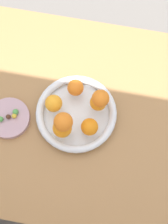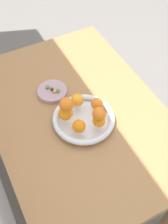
{
  "view_description": "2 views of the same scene",
  "coord_description": "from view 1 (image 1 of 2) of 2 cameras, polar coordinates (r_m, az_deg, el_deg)",
  "views": [
    {
      "loc": [
        -0.16,
        0.34,
        1.87
      ],
      "look_at": [
        -0.09,
        0.01,
        0.81
      ],
      "focal_mm": 55.0,
      "sensor_mm": 36.0,
      "label": 1
    },
    {
      "loc": [
        -0.72,
        0.34,
        1.75
      ],
      "look_at": [
        -0.08,
        0.01,
        0.84
      ],
      "focal_mm": 45.0,
      "sensor_mm": 36.0,
      "label": 2
    }
  ],
  "objects": [
    {
      "name": "fruit_bowl",
      "position": [
        1.17,
        -1.3,
        -0.33
      ],
      "size": [
        0.28,
        0.28,
        0.04
      ],
      "color": "silver",
      "rests_on": "dining_table"
    },
    {
      "name": "candy_ball_3",
      "position": [
        1.18,
        -13.69,
        -1.17
      ],
      "size": [
        0.02,
        0.02,
        0.02
      ],
      "primitive_type": "sphere",
      "color": "#4C9947",
      "rests_on": "candy_dish"
    },
    {
      "name": "orange_2",
      "position": [
        1.1,
        -3.64,
        -2.66
      ],
      "size": [
        0.06,
        0.06,
        0.06
      ],
      "primitive_type": "sphere",
      "color": "orange",
      "rests_on": "fruit_bowl"
    },
    {
      "name": "candy_dish",
      "position": [
        1.2,
        -12.36,
        -1.01
      ],
      "size": [
        0.14,
        0.14,
        0.02
      ],
      "primitive_type": "cylinder",
      "color": "#B28C99",
      "rests_on": "dining_table"
    },
    {
      "name": "ground_plane",
      "position": [
        1.91,
        -2.78,
        -6.79
      ],
      "size": [
        6.0,
        6.0,
        0.0
      ],
      "primitive_type": "plane",
      "color": "slate"
    },
    {
      "name": "orange_4",
      "position": [
        1.13,
        2.38,
        1.62
      ],
      "size": [
        0.06,
        0.06,
        0.06
      ],
      "primitive_type": "sphere",
      "color": "orange",
      "rests_on": "fruit_bowl"
    },
    {
      "name": "orange_6",
      "position": [
        1.04,
        -3.46,
        -1.66
      ],
      "size": [
        0.06,
        0.06,
        0.06
      ],
      "primitive_type": "sphere",
      "color": "orange",
      "rests_on": "orange_2"
    },
    {
      "name": "orange_3",
      "position": [
        1.1,
        0.93,
        -2.49
      ],
      "size": [
        0.06,
        0.06,
        0.06
      ],
      "primitive_type": "sphere",
      "color": "orange",
      "rests_on": "fruit_bowl"
    },
    {
      "name": "dining_table",
      "position": [
        1.28,
        -4.13,
        -1.22
      ],
      "size": [
        1.1,
        0.76,
        0.74
      ],
      "color": "#9E7042",
      "rests_on": "ground_plane"
    },
    {
      "name": "candy_ball_2",
      "position": [
        1.18,
        -11.54,
        -0.64
      ],
      "size": [
        0.02,
        0.02,
        0.02
      ],
      "primitive_type": "sphere",
      "color": "gold",
      "rests_on": "candy_dish"
    },
    {
      "name": "orange_5",
      "position": [
        1.08,
        2.77,
        2.28
      ],
      "size": [
        0.06,
        0.06,
        0.06
      ],
      "primitive_type": "sphere",
      "color": "orange",
      "rests_on": "orange_4"
    },
    {
      "name": "candy_ball_0",
      "position": [
        1.18,
        -11.32,
        0.03
      ],
      "size": [
        0.02,
        0.02,
        0.02
      ],
      "primitive_type": "sphere",
      "color": "#4C9947",
      "rests_on": "candy_dish"
    },
    {
      "name": "candy_ball_1",
      "position": [
        1.18,
        -12.49,
        -0.77
      ],
      "size": [
        0.02,
        0.02,
        0.02
      ],
      "primitive_type": "sphere",
      "color": "#472819",
      "rests_on": "candy_dish"
    },
    {
      "name": "orange_0",
      "position": [
        1.15,
        -1.42,
        4.06
      ],
      "size": [
        0.06,
        0.06,
        0.06
      ],
      "primitive_type": "sphere",
      "color": "orange",
      "rests_on": "fruit_bowl"
    },
    {
      "name": "orange_1",
      "position": [
        1.13,
        -5.06,
        1.45
      ],
      "size": [
        0.06,
        0.06,
        0.06
      ],
      "primitive_type": "sphere",
      "color": "orange",
      "rests_on": "fruit_bowl"
    }
  ]
}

